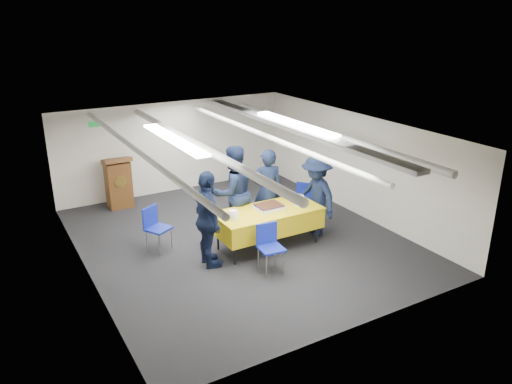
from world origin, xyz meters
TOP-DOWN VIEW (x-y plane):
  - ground at (0.00, 0.00)m, footprint 7.00×7.00m
  - room_shell at (0.09, 0.41)m, footprint 6.00×7.00m
  - serving_table at (0.35, -0.54)m, footprint 2.09×0.95m
  - sheet_cake at (0.39, -0.49)m, footprint 0.53×0.41m
  - plate_stack_left at (-0.44, -0.59)m, footprint 0.20×0.20m
  - plate_stack_right at (1.03, -0.59)m, footprint 0.24×0.24m
  - podium at (-1.60, 3.05)m, footprint 0.62×0.53m
  - chair_near at (-0.13, -1.35)m, footprint 0.46×0.46m
  - chair_right at (1.67, 0.13)m, footprint 0.59×0.59m
  - chair_left at (-1.62, 0.45)m, footprint 0.57×0.57m
  - sailor_a at (0.71, 0.11)m, footprint 0.76×0.63m
  - sailor_b at (-0.03, 0.20)m, footprint 0.98×0.78m
  - sailor_c at (-1.00, -0.68)m, footprint 0.54×1.10m
  - sailor_d at (1.49, -0.52)m, footprint 0.66×1.11m

SIDE VIEW (x-z plane):
  - ground at x=0.00m, z-range 0.00..0.00m
  - chair_near at x=-0.13m, z-range 0.10..0.97m
  - chair_right at x=1.67m, z-range 0.10..0.97m
  - chair_left at x=-1.62m, z-range 0.10..0.97m
  - serving_table at x=0.35m, z-range 0.17..0.94m
  - podium at x=-1.60m, z-range -0.01..1.24m
  - sheet_cake at x=0.39m, z-range 0.77..0.86m
  - sailor_d at x=1.49m, z-range 0.00..1.69m
  - plate_stack_left at x=-0.44m, z-range 0.76..0.93m
  - plate_stack_right at x=1.03m, z-range 0.76..0.95m
  - sailor_a at x=0.71m, z-range 0.00..1.79m
  - sailor_c at x=-1.00m, z-range 0.00..1.81m
  - sailor_b at x=-0.03m, z-range 0.00..1.94m
  - room_shell at x=0.09m, z-range 0.66..2.96m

